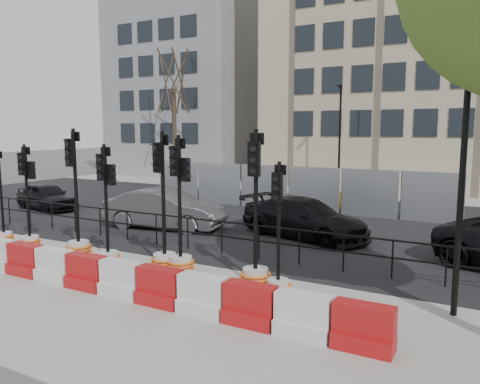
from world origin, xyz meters
The scene contains 23 objects.
ground centered at (0.00, 0.00, 0.00)m, with size 120.00×120.00×0.00m, color #51514C.
sidewalk_near centered at (0.00, -3.00, 0.01)m, with size 40.00×6.00×0.02m, color gray.
road centered at (0.00, 7.00, 0.01)m, with size 40.00×14.00×0.03m, color black.
sidewalk_far centered at (0.00, 16.00, 0.01)m, with size 40.00×4.00×0.02m, color gray.
building_grey centered at (-14.00, 21.99, 7.00)m, with size 11.00×9.06×14.00m.
building_cream centered at (2.00, 21.99, 9.00)m, with size 15.00×10.06×18.00m.
kerb_railing centered at (0.00, 1.20, 0.69)m, with size 18.00×0.04×1.00m.
heras_fencing centered at (-0.49, 9.71, 0.71)m, with size 14.33×1.72×2.00m.
lamp_post_far centered at (0.50, 14.98, 3.22)m, with size 0.12×0.56×6.00m.
lamp_post_near centered at (7.50, -0.52, 3.22)m, with size 0.12×0.56×6.00m.
tree_bare_far centered at (-11.00, 15.50, 6.65)m, with size 2.00×2.00×9.00m.
barrier_row centered at (0.00, -2.80, 0.37)m, with size 13.60×0.50×0.80m.
traffic_signal_a centered at (-5.61, -0.99, 0.62)m, with size 0.59×0.59×3.02m.
traffic_signal_b centered at (-4.33, -1.00, 0.76)m, with size 0.63×0.63×3.18m.
traffic_signal_c centered at (-2.33, -0.94, 0.75)m, with size 0.72×0.72×3.65m.
traffic_signal_d centered at (-0.86, -1.25, 0.78)m, with size 0.64×0.64×3.25m.
traffic_signal_e centered at (0.65, -0.80, 0.74)m, with size 0.70×0.70×3.58m.
traffic_signal_f centered at (1.16, -0.79, 0.83)m, with size 0.69×0.69×3.49m.
traffic_signal_g centered at (3.32, -0.85, 0.75)m, with size 0.72×0.72×3.64m.
traffic_signal_h centered at (4.00, -1.10, 0.61)m, with size 0.58×0.58×2.95m.
car_a centered at (-9.65, 3.95, 0.61)m, with size 3.81×2.16×1.22m, color black.
car_b centered at (-2.48, 3.29, 0.73)m, with size 4.62×2.25×1.46m, color #454549.
car_c centered at (2.53, 4.39, 0.67)m, with size 4.92×2.99×1.33m, color black.
Camera 1 is at (8.01, -10.20, 3.64)m, focal length 35.00 mm.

